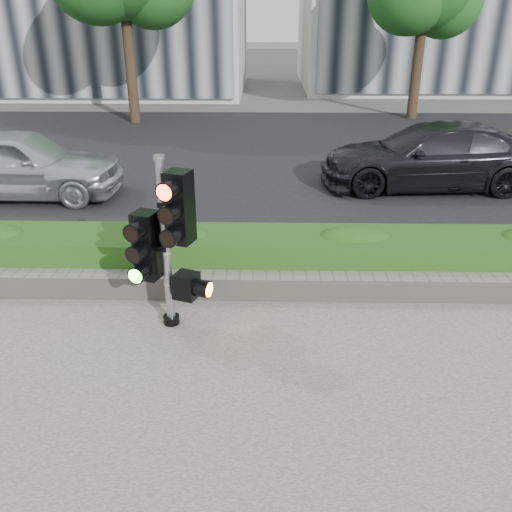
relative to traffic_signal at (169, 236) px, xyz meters
The scene contains 8 objects.
ground 2.00m from the traffic_signal, 49.30° to the right, with size 120.00×120.00×0.00m, color #51514C.
road 8.97m from the traffic_signal, 83.46° to the left, with size 60.00×13.00×0.02m, color black.
curb 2.52m from the traffic_signal, 62.86° to the left, with size 60.00×0.25×0.12m, color gray.
stone_wall 1.64m from the traffic_signal, 35.58° to the left, with size 12.00×0.32×0.34m, color gray.
hedge 1.93m from the traffic_signal, 53.63° to the left, with size 12.00×1.00×0.68m, color #468629.
traffic_signal is the anchor object (origin of this frame).
car_silver 6.55m from the traffic_signal, 128.63° to the left, with size 1.73×4.30×1.46m, color silver.
car_dark 7.75m from the traffic_signal, 50.83° to the left, with size 2.00×4.92×1.43m, color black.
Camera 1 is at (0.18, -4.89, 3.83)m, focal length 38.00 mm.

